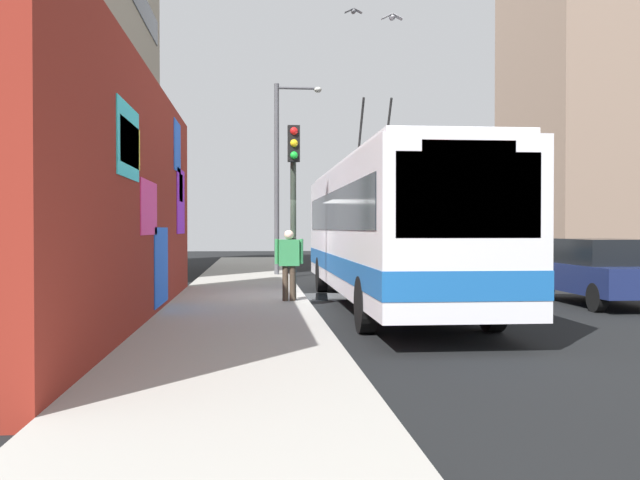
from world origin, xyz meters
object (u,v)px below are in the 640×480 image
(city_bus, at_px, (387,228))
(traffic_light, at_px, (293,182))
(parked_car_navy, at_px, (601,270))
(street_lamp, at_px, (282,166))
(parked_car_champagne, at_px, (461,253))
(parked_car_silver, at_px, (506,259))
(pedestrian_at_curb, at_px, (289,259))

(city_bus, xyz_separation_m, traffic_light, (0.31, 2.15, 1.07))
(parked_car_navy, height_order, street_lamp, street_lamp)
(parked_car_champagne, height_order, street_lamp, street_lamp)
(parked_car_champagne, distance_m, traffic_light, 13.60)
(parked_car_silver, relative_size, pedestrian_at_curb, 2.47)
(parked_car_champagne, bearing_deg, traffic_light, 146.84)
(city_bus, relative_size, pedestrian_at_curb, 7.74)
(parked_car_navy, distance_m, street_lamp, 12.63)
(parked_car_champagne, bearing_deg, street_lamp, 103.94)
(parked_car_silver, height_order, street_lamp, street_lamp)
(parked_car_silver, relative_size, street_lamp, 0.58)
(city_bus, height_order, parked_car_navy, city_bus)
(parked_car_silver, relative_size, traffic_light, 0.99)
(traffic_light, bearing_deg, parked_car_navy, -92.63)
(parked_car_silver, height_order, traffic_light, traffic_light)
(parked_car_champagne, height_order, traffic_light, traffic_light)
(pedestrian_at_curb, bearing_deg, parked_car_navy, -91.43)
(city_bus, bearing_deg, parked_car_navy, -90.28)
(parked_car_champagne, bearing_deg, city_bus, 155.79)
(city_bus, bearing_deg, parked_car_champagne, -24.21)
(city_bus, xyz_separation_m, pedestrian_at_curb, (0.16, 2.27, -0.73))
(pedestrian_at_curb, bearing_deg, traffic_light, -37.22)
(city_bus, relative_size, street_lamp, 1.82)
(parked_car_navy, distance_m, parked_car_silver, 6.38)
(pedestrian_at_curb, bearing_deg, street_lamp, -1.19)
(parked_car_champagne, relative_size, street_lamp, 0.63)
(pedestrian_at_curb, relative_size, street_lamp, 0.24)
(street_lamp, bearing_deg, parked_car_silver, -115.11)
(street_lamp, bearing_deg, parked_car_navy, -143.40)
(parked_car_navy, distance_m, parked_car_champagne, 11.59)
(city_bus, distance_m, traffic_light, 2.42)
(parked_car_silver, distance_m, pedestrian_at_curb, 9.70)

